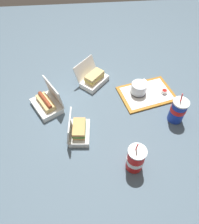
{
  "coord_description": "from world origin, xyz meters",
  "views": [
    {
      "loc": [
        0.13,
        0.9,
        1.12
      ],
      "look_at": [
        0.05,
        0.03,
        0.05
      ],
      "focal_mm": 35.0,
      "sensor_mm": 36.0,
      "label": 1
    }
  ],
  "objects_px": {
    "clamshell_hotdog_center": "(47,103)",
    "soda_cup_left": "(178,110)",
    "ketchup_cup": "(164,91)",
    "food_tray": "(146,94)",
    "clamshell_sandwich_right": "(78,131)",
    "clamshell_sandwich_corner": "(94,78)",
    "plastic_fork": "(155,97)",
    "cake_container": "(139,89)",
    "soda_cup_back": "(135,159)"
  },
  "relations": [
    {
      "from": "cake_container",
      "to": "ketchup_cup",
      "type": "bearing_deg",
      "value": 173.38
    },
    {
      "from": "ketchup_cup",
      "to": "clamshell_sandwich_right",
      "type": "distance_m",
      "value": 0.68
    },
    {
      "from": "food_tray",
      "to": "clamshell_sandwich_right",
      "type": "bearing_deg",
      "value": 31.26
    },
    {
      "from": "clamshell_hotdog_center",
      "to": "plastic_fork",
      "type": "bearing_deg",
      "value": -178.82
    },
    {
      "from": "clamshell_sandwich_corner",
      "to": "soda_cup_left",
      "type": "xyz_separation_m",
      "value": [
        -0.5,
        0.39,
        0.04
      ]
    },
    {
      "from": "cake_container",
      "to": "plastic_fork",
      "type": "xyz_separation_m",
      "value": [
        -0.11,
        0.06,
        -0.04
      ]
    },
    {
      "from": "cake_container",
      "to": "clamshell_hotdog_center",
      "type": "relative_size",
      "value": 0.43
    },
    {
      "from": "plastic_fork",
      "to": "soda_cup_back",
      "type": "bearing_deg",
      "value": 26.16
    },
    {
      "from": "clamshell_sandwich_corner",
      "to": "plastic_fork",
      "type": "bearing_deg",
      "value": 154.48
    },
    {
      "from": "cake_container",
      "to": "soda_cup_left",
      "type": "xyz_separation_m",
      "value": [
        -0.19,
        0.25,
        0.04
      ]
    },
    {
      "from": "cake_container",
      "to": "soda_cup_left",
      "type": "height_order",
      "value": "soda_cup_left"
    },
    {
      "from": "plastic_fork",
      "to": "cake_container",
      "type": "bearing_deg",
      "value": -65.44
    },
    {
      "from": "food_tray",
      "to": "soda_cup_left",
      "type": "height_order",
      "value": "soda_cup_left"
    },
    {
      "from": "clamshell_hotdog_center",
      "to": "soda_cup_back",
      "type": "relative_size",
      "value": 1.13
    },
    {
      "from": "ketchup_cup",
      "to": "plastic_fork",
      "type": "distance_m",
      "value": 0.08
    },
    {
      "from": "food_tray",
      "to": "plastic_fork",
      "type": "relative_size",
      "value": 3.82
    },
    {
      "from": "clamshell_sandwich_corner",
      "to": "clamshell_sandwich_right",
      "type": "bearing_deg",
      "value": 74.55
    },
    {
      "from": "clamshell_hotdog_center",
      "to": "soda_cup_left",
      "type": "xyz_separation_m",
      "value": [
        -0.82,
        0.17,
        0.04
      ]
    },
    {
      "from": "cake_container",
      "to": "clamshell_sandwich_corner",
      "type": "xyz_separation_m",
      "value": [
        0.31,
        -0.14,
        -0.01
      ]
    },
    {
      "from": "food_tray",
      "to": "soda_cup_left",
      "type": "xyz_separation_m",
      "value": [
        -0.13,
        0.23,
        0.08
      ]
    },
    {
      "from": "clamshell_sandwich_right",
      "to": "clamshell_sandwich_corner",
      "type": "xyz_separation_m",
      "value": [
        -0.12,
        -0.45,
        -0.0
      ]
    },
    {
      "from": "plastic_fork",
      "to": "soda_cup_left",
      "type": "xyz_separation_m",
      "value": [
        -0.08,
        0.19,
        0.07
      ]
    },
    {
      "from": "plastic_fork",
      "to": "soda_cup_back",
      "type": "distance_m",
      "value": 0.55
    },
    {
      "from": "clamshell_sandwich_right",
      "to": "clamshell_hotdog_center",
      "type": "bearing_deg",
      "value": -50.55
    },
    {
      "from": "soda_cup_back",
      "to": "soda_cup_left",
      "type": "distance_m",
      "value": 0.44
    },
    {
      "from": "clamshell_hotdog_center",
      "to": "clamshell_sandwich_corner",
      "type": "height_order",
      "value": "clamshell_hotdog_center"
    },
    {
      "from": "cake_container",
      "to": "clamshell_sandwich_right",
      "type": "bearing_deg",
      "value": 35.86
    },
    {
      "from": "plastic_fork",
      "to": "clamshell_sandwich_corner",
      "type": "height_order",
      "value": "clamshell_sandwich_corner"
    },
    {
      "from": "food_tray",
      "to": "plastic_fork",
      "type": "bearing_deg",
      "value": 137.83
    },
    {
      "from": "food_tray",
      "to": "clamshell_sandwich_right",
      "type": "height_order",
      "value": "clamshell_sandwich_right"
    },
    {
      "from": "cake_container",
      "to": "plastic_fork",
      "type": "distance_m",
      "value": 0.12
    },
    {
      "from": "cake_container",
      "to": "plastic_fork",
      "type": "relative_size",
      "value": 1.01
    },
    {
      "from": "cake_container",
      "to": "clamshell_hotdog_center",
      "type": "height_order",
      "value": "clamshell_hotdog_center"
    },
    {
      "from": "clamshell_sandwich_right",
      "to": "soda_cup_back",
      "type": "relative_size",
      "value": 0.84
    },
    {
      "from": "clamshell_sandwich_corner",
      "to": "soda_cup_back",
      "type": "bearing_deg",
      "value": 103.92
    },
    {
      "from": "plastic_fork",
      "to": "clamshell_sandwich_right",
      "type": "distance_m",
      "value": 0.59
    },
    {
      "from": "clamshell_sandwich_right",
      "to": "soda_cup_back",
      "type": "bearing_deg",
      "value": 141.61
    },
    {
      "from": "clamshell_hotdog_center",
      "to": "soda_cup_left",
      "type": "height_order",
      "value": "soda_cup_left"
    },
    {
      "from": "plastic_fork",
      "to": "food_tray",
      "type": "bearing_deg",
      "value": -79.84
    },
    {
      "from": "ketchup_cup",
      "to": "clamshell_hotdog_center",
      "type": "xyz_separation_m",
      "value": [
        0.81,
        0.05,
        0.02
      ]
    },
    {
      "from": "ketchup_cup",
      "to": "food_tray",
      "type": "bearing_deg",
      "value": -3.38
    },
    {
      "from": "clamshell_sandwich_corner",
      "to": "soda_cup_back",
      "type": "xyz_separation_m",
      "value": [
        -0.17,
        0.69,
        0.04
      ]
    },
    {
      "from": "food_tray",
      "to": "soda_cup_back",
      "type": "distance_m",
      "value": 0.57
    },
    {
      "from": "ketchup_cup",
      "to": "clamshell_sandwich_corner",
      "type": "bearing_deg",
      "value": -18.37
    },
    {
      "from": "cake_container",
      "to": "soda_cup_back",
      "type": "xyz_separation_m",
      "value": [
        0.14,
        0.54,
        0.03
      ]
    },
    {
      "from": "soda_cup_back",
      "to": "clamshell_hotdog_center",
      "type": "bearing_deg",
      "value": -43.9
    },
    {
      "from": "food_tray",
      "to": "clamshell_sandwich_corner",
      "type": "height_order",
      "value": "clamshell_sandwich_corner"
    },
    {
      "from": "ketchup_cup",
      "to": "soda_cup_left",
      "type": "distance_m",
      "value": 0.23
    },
    {
      "from": "cake_container",
      "to": "clamshell_sandwich_right",
      "type": "relative_size",
      "value": 0.57
    },
    {
      "from": "food_tray",
      "to": "ketchup_cup",
      "type": "distance_m",
      "value": 0.12
    }
  ]
}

